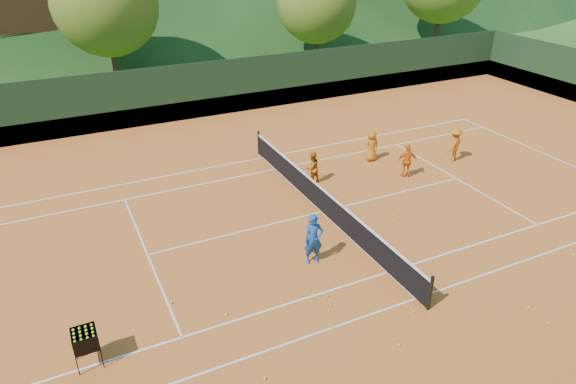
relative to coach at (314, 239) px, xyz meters
name	(u,v)px	position (x,y,z in m)	size (l,w,h in m)	color
ground	(322,212)	(1.79, 2.63, -0.85)	(400.00, 400.00, 0.00)	#2F571B
clay_court	(322,212)	(1.79, 2.63, -0.84)	(40.00, 24.00, 0.02)	#C05B1F
coach	(314,239)	(0.00, 0.00, 0.00)	(0.61, 0.40, 1.66)	#174798
student_a	(312,168)	(2.59, 4.93, -0.16)	(0.65, 0.51, 1.34)	orange
student_b	(407,161)	(6.38, 3.70, -0.11)	(0.84, 0.35, 1.44)	orange
student_c	(372,146)	(6.02, 5.76, -0.14)	(0.67, 0.44, 1.37)	orange
student_d	(454,145)	(9.28, 4.14, -0.06)	(0.99, 0.57, 1.54)	#CC6E12
tennis_ball_0	(329,311)	(-0.73, -2.27, -0.80)	(0.07, 0.07, 0.07)	yellow
tennis_ball_1	(265,378)	(-3.23, -3.67, -0.80)	(0.07, 0.07, 0.07)	yellow
tennis_ball_4	(331,327)	(-0.97, -2.84, -0.80)	(0.07, 0.07, 0.07)	yellow
tennis_ball_5	(529,307)	(4.32, -4.54, -0.80)	(0.07, 0.07, 0.07)	yellow
tennis_ball_8	(413,312)	(1.34, -3.30, -0.80)	(0.07, 0.07, 0.07)	yellow
tennis_ball_9	(364,223)	(2.70, 1.24, -0.80)	(0.07, 0.07, 0.07)	yellow
tennis_ball_11	(327,296)	(-0.46, -1.70, -0.80)	(0.07, 0.07, 0.07)	yellow
tennis_ball_12	(171,302)	(-4.51, -0.05, -0.80)	(0.07, 0.07, 0.07)	yellow
tennis_ball_14	(226,315)	(-3.31, -1.20, -0.80)	(0.07, 0.07, 0.07)	yellow
tennis_ball_15	(393,215)	(3.97, 1.26, -0.80)	(0.07, 0.07, 0.07)	yellow
tennis_ball_17	(549,322)	(4.31, -5.20, -0.80)	(0.07, 0.07, 0.07)	yellow
tennis_ball_18	(399,345)	(0.24, -4.14, -0.80)	(0.07, 0.07, 0.07)	yellow
tennis_ball_20	(500,235)	(6.44, -1.44, -0.80)	(0.07, 0.07, 0.07)	yellow
tennis_ball_21	(393,221)	(3.72, 0.93, -0.80)	(0.07, 0.07, 0.07)	yellow
tennis_ball_22	(574,255)	(7.67, -3.33, -0.80)	(0.07, 0.07, 0.07)	yellow
court_lines	(322,212)	(1.79, 2.63, -0.83)	(23.83, 11.03, 0.00)	silver
tennis_net	(322,200)	(1.79, 2.63, -0.33)	(0.10, 12.07, 1.10)	black
perimeter_fence	(323,181)	(1.79, 2.63, 0.42)	(40.40, 24.24, 3.00)	black
ball_hopper	(85,340)	(-6.83, -1.39, -0.09)	(0.57, 0.57, 1.00)	black
tree_b	(106,3)	(-2.21, 22.63, 4.34)	(6.40, 6.40, 8.40)	#3F2719
tree_c	(317,3)	(11.79, 21.63, 3.69)	(5.60, 5.60, 7.35)	#3F2919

